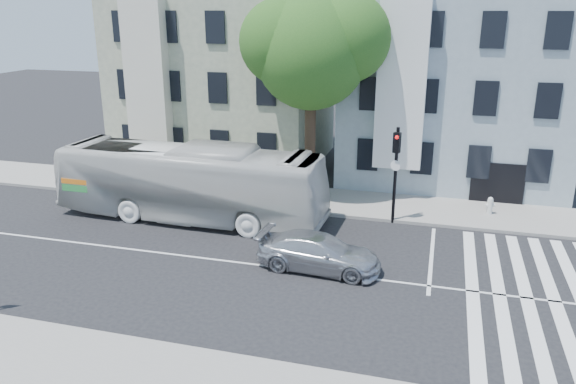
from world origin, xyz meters
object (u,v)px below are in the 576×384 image
at_px(bus, 190,182).
at_px(traffic_signal, 396,163).
at_px(sedan, 319,252).
at_px(fire_hydrant, 490,205).

xyz_separation_m(bus, traffic_signal, (9.30, 1.92, 1.13)).
distance_m(bus, traffic_signal, 9.56).
bearing_deg(bus, sedan, -116.12).
bearing_deg(fire_hydrant, bus, -163.50).
xyz_separation_m(bus, sedan, (7.04, -3.71, -1.11)).
height_order(sedan, fire_hydrant, sedan).
xyz_separation_m(bus, fire_hydrant, (13.70, 4.06, -1.22)).
height_order(bus, sedan, bus).
bearing_deg(fire_hydrant, traffic_signal, -154.08).
bearing_deg(traffic_signal, fire_hydrant, 45.43).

